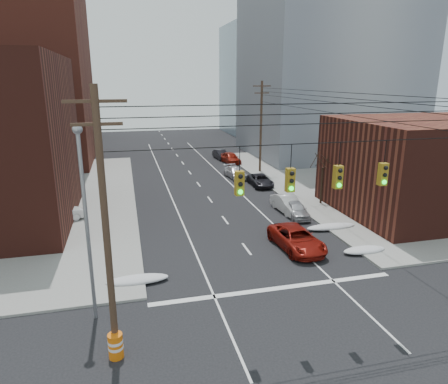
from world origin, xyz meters
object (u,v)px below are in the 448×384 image
parked_car_a (296,209)px  construction_barrel (116,345)px  parked_car_c (260,180)px  parked_car_e (231,158)px  parked_car_f (221,154)px  parked_car_b (288,204)px  lot_car_a (59,214)px  lot_car_d (15,203)px  parked_car_d (236,172)px  red_pickup (297,239)px  lot_car_b (49,190)px

parked_car_a → construction_barrel: (-14.47, -14.58, -0.09)m
parked_car_c → construction_barrel: (-14.90, -24.92, -0.06)m
parked_car_a → parked_car_e: (0.43, 22.81, 0.11)m
parked_car_c → parked_car_f: parked_car_f is taller
parked_car_b → lot_car_a: bearing=171.4°
parked_car_c → lot_car_a: 20.78m
parked_car_a → lot_car_d: lot_car_d is taller
parked_car_b → parked_car_c: 9.02m
parked_car_e → parked_car_b: bearing=-97.3°
parked_car_d → parked_car_a: bearing=-91.2°
parked_car_b → lot_car_d: parked_car_b is taller
parked_car_b → construction_barrel: (-14.30, -15.92, -0.16)m
parked_car_f → construction_barrel: size_ratio=3.69×
parked_car_c → parked_car_e: size_ratio=1.00×
red_pickup → construction_barrel: size_ratio=4.80×
red_pickup → parked_car_f: size_ratio=1.30×
parked_car_d → parked_car_e: bearing=73.2°
parked_car_e → lot_car_b: bearing=-156.0°
red_pickup → lot_car_a: red_pickup is taller
parked_car_a → lot_car_d: 24.25m
parked_car_a → parked_car_e: parked_car_e is taller
red_pickup → parked_car_c: 16.77m
parked_car_c → construction_barrel: bearing=-119.1°
parked_car_c → lot_car_d: bearing=-170.5°
parked_car_b → lot_car_b: size_ratio=0.86×
parked_car_e → parked_car_a: bearing=-96.8°
parked_car_c → lot_car_b: bearing=-179.0°
lot_car_d → parked_car_d: bearing=-61.6°
parked_car_a → lot_car_a: 19.29m
parked_car_f → lot_car_b: lot_car_b is taller
red_pickup → lot_car_d: 24.42m
lot_car_a → lot_car_b: lot_car_b is taller
parked_car_e → lot_car_a: 27.72m
red_pickup → parked_car_e: bearing=80.2°
parked_car_c → parked_car_e: bearing=91.7°
parked_car_b → lot_car_d: bearing=162.7°
parked_car_f → lot_car_b: 25.95m
parked_car_b → lot_car_d: 23.73m
parked_car_a → lot_car_b: 23.47m
parked_car_a → lot_car_b: (-20.93, 10.62, 0.21)m
lot_car_a → parked_car_c: bearing=-93.1°
parked_car_a → parked_car_f: size_ratio=0.95×
lot_car_a → construction_barrel: lot_car_a is taller
parked_car_d → construction_barrel: 32.06m
lot_car_b → construction_barrel: 26.02m
red_pickup → parked_car_d: (1.50, 20.74, -0.08)m
red_pickup → parked_car_d: 20.79m
parked_car_a → lot_car_a: (-19.04, 3.08, 0.15)m
parked_car_b → parked_car_e: size_ratio=0.98×
lot_car_b → parked_car_b: bearing=-105.1°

